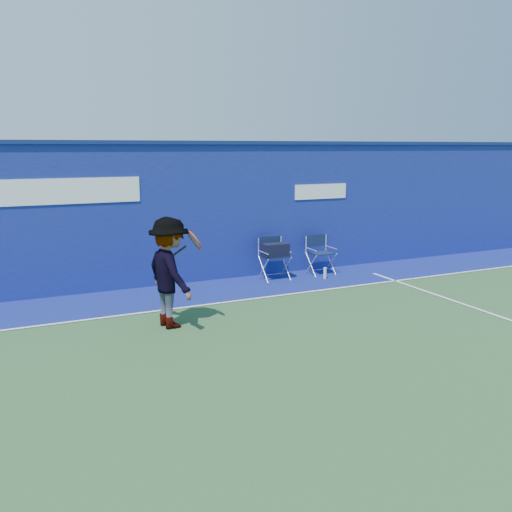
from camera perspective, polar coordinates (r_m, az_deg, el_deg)
name	(u,v)px	position (r m, az deg, el deg)	size (l,w,h in m)	color
ground	(282,367)	(7.56, 2.78, -11.55)	(80.00, 80.00, 0.00)	#2C512B
stadium_wall	(173,213)	(11.90, -8.78, 4.54)	(24.00, 0.50, 3.08)	navy
out_of_bounds_strip	(190,294)	(11.16, -6.96, -3.97)	(24.00, 1.80, 0.01)	navy
court_lines	(263,351)	(8.05, 0.78, -9.97)	(24.00, 12.00, 0.01)	white
directors_chair_left	(274,261)	(12.22, 1.96, -0.58)	(0.57, 0.53, 0.96)	silver
directors_chair_right	(321,262)	(12.83, 6.81, -0.63)	(0.55, 0.49, 0.91)	silver
water_bottle	(325,273)	(12.40, 7.27, -1.80)	(0.07, 0.07, 0.27)	silver
tennis_player	(170,273)	(9.01, -9.05, -1.74)	(0.96, 1.29, 1.84)	#EA4738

